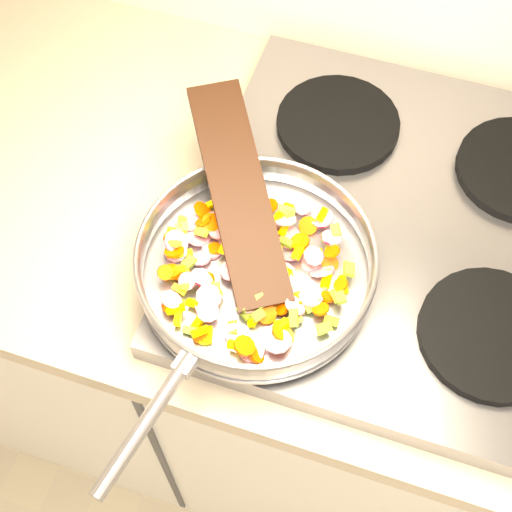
% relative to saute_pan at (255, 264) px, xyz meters
% --- Properties ---
extents(cooktop, '(0.60, 0.60, 0.04)m').
position_rel_saute_pan_xyz_m(cooktop, '(0.18, 0.16, -0.07)').
color(cooktop, '#939399').
rests_on(cooktop, counter_top).
extents(grate_fl, '(0.19, 0.19, 0.02)m').
position_rel_saute_pan_xyz_m(grate_fl, '(0.04, 0.02, -0.04)').
color(grate_fl, black).
rests_on(grate_fl, cooktop).
extents(grate_fr, '(0.19, 0.19, 0.02)m').
position_rel_saute_pan_xyz_m(grate_fr, '(0.32, 0.02, -0.04)').
color(grate_fr, black).
rests_on(grate_fr, cooktop).
extents(grate_bl, '(0.19, 0.19, 0.02)m').
position_rel_saute_pan_xyz_m(grate_bl, '(0.04, 0.30, -0.04)').
color(grate_bl, black).
rests_on(grate_bl, cooktop).
extents(saute_pan, '(0.35, 0.52, 0.05)m').
position_rel_saute_pan_xyz_m(saute_pan, '(0.00, 0.00, 0.00)').
color(saute_pan, '#9E9EA5').
rests_on(saute_pan, grate_fl).
extents(vegetable_heap, '(0.26, 0.26, 0.05)m').
position_rel_saute_pan_xyz_m(vegetable_heap, '(-0.01, 0.00, -0.01)').
color(vegetable_heap, '#81A523').
rests_on(vegetable_heap, saute_pan).
extents(wooden_spatula, '(0.23, 0.31, 0.09)m').
position_rel_saute_pan_xyz_m(wooden_spatula, '(-0.05, 0.08, 0.03)').
color(wooden_spatula, black).
rests_on(wooden_spatula, saute_pan).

